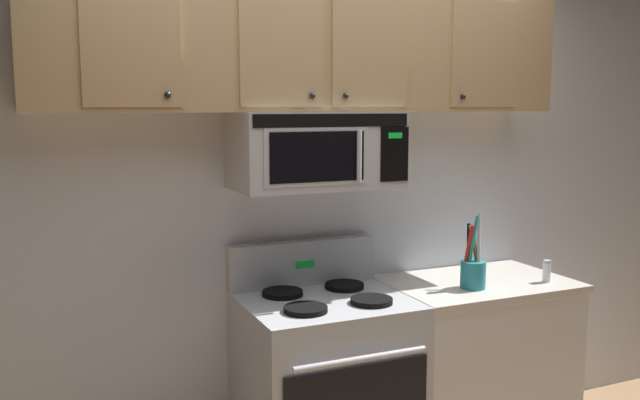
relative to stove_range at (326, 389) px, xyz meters
The scene contains 7 objects.
back_wall 0.95m from the stove_range, 90.00° to the left, with size 5.20×0.10×2.70m, color silver.
stove_range is the anchor object (origin of this frame).
over_range_microwave 1.11m from the stove_range, 90.14° to the left, with size 0.76×0.43×0.35m.
upper_cabinets 1.56m from the stove_range, 90.00° to the left, with size 2.50×0.36×0.55m.
counter_segment 0.84m from the stove_range, ahead, with size 0.93×0.65×0.90m.
utensil_crock_teal 0.91m from the stove_range, ahead, with size 0.12×0.13×0.36m.
salt_shaker 1.25m from the stove_range, ahead, with size 0.04×0.04×0.11m.
Camera 1 is at (-1.25, -2.34, 1.78)m, focal length 38.41 mm.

